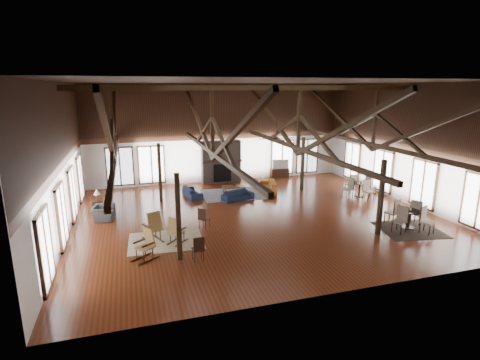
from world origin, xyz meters
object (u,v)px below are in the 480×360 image
object	(u,v)px
sofa_navy_front	(238,196)
sofa_navy_left	(192,192)
tv_console	(279,173)
coffee_table	(233,187)
armchair	(103,213)
sofa_orange	(268,186)
cafe_table_far	(360,187)
cafe_table_near	(409,216)

from	to	relation	value
sofa_navy_front	sofa_navy_left	bearing A→B (deg)	133.53
tv_console	sofa_navy_front	bearing A→B (deg)	-134.65
coffee_table	armchair	world-z (taller)	armchair
sofa_orange	armchair	bearing A→B (deg)	-60.30
cafe_table_far	coffee_table	bearing A→B (deg)	160.66
sofa_navy_front	cafe_table_near	bearing A→B (deg)	-61.02
cafe_table_near	sofa_orange	bearing A→B (deg)	116.98
sofa_orange	cafe_table_near	world-z (taller)	cafe_table_near
sofa_navy_front	sofa_navy_left	distance (m)	2.55
sofa_navy_front	cafe_table_near	distance (m)	8.27
armchair	cafe_table_far	bearing A→B (deg)	-78.76
sofa_navy_front	coffee_table	bearing A→B (deg)	71.28
coffee_table	cafe_table_near	size ratio (longest dim) A/B	0.62
sofa_navy_front	coffee_table	xyz separation A→B (m)	(0.07, 1.08, 0.17)
armchair	cafe_table_near	xyz separation A→B (m)	(12.35, -4.80, 0.21)
sofa_navy_left	armchair	bearing A→B (deg)	110.73
cafe_table_far	sofa_orange	bearing A→B (deg)	152.21
armchair	tv_console	xyz separation A→B (m)	(10.68, 5.26, -0.02)
sofa_navy_front	armchair	size ratio (longest dim) A/B	1.71
armchair	cafe_table_near	world-z (taller)	cafe_table_near
coffee_table	sofa_navy_front	bearing A→B (deg)	-88.83
coffee_table	cafe_table_far	world-z (taller)	cafe_table_far
sofa_navy_left	cafe_table_near	size ratio (longest dim) A/B	0.82
sofa_navy_front	tv_console	bearing A→B (deg)	30.28
armchair	tv_console	bearing A→B (deg)	-52.29
coffee_table	cafe_table_far	size ratio (longest dim) A/B	0.63
sofa_navy_front	coffee_table	size ratio (longest dim) A/B	1.31
cafe_table_near	armchair	bearing A→B (deg)	158.79
sofa_navy_left	coffee_table	size ratio (longest dim) A/B	1.32
coffee_table	armchair	xyz separation A→B (m)	(-6.68, -2.22, -0.10)
sofa_orange	tv_console	distance (m)	3.56
sofa_orange	coffee_table	world-z (taller)	sofa_orange
sofa_navy_left	tv_console	distance (m)	6.84
coffee_table	tv_console	xyz separation A→B (m)	(4.00, 3.04, -0.12)
sofa_navy_left	sofa_orange	size ratio (longest dim) A/B	0.84
sofa_navy_front	tv_console	size ratio (longest dim) A/B	1.40
sofa_navy_front	sofa_navy_left	size ratio (longest dim) A/B	0.99
cafe_table_far	armchair	bearing A→B (deg)	179.76
sofa_orange	armchair	xyz separation A→B (m)	(-8.76, -2.26, 0.03)
sofa_navy_left	coffee_table	world-z (taller)	sofa_navy_left
sofa_orange	cafe_table_far	world-z (taller)	cafe_table_far
sofa_navy_front	sofa_orange	distance (m)	2.43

